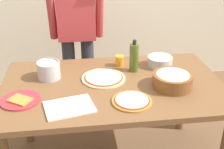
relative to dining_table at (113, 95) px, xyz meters
The scene contains 11 objects.
dining_table is the anchor object (origin of this frame).
person_cook 0.84m from the dining_table, 107.16° to the left, with size 0.49×0.25×1.62m.
pizza_raw_on_board 0.14m from the dining_table, 125.59° to the left, with size 0.33×0.33×0.02m.
pizza_cooked_on_tray 0.29m from the dining_table, 71.13° to the right, with size 0.26×0.26×0.02m.
plate_with_slice 0.65m from the dining_table, 166.22° to the right, with size 0.26×0.26×0.02m.
popcorn_bowl 0.45m from the dining_table, 13.70° to the right, with size 0.28×0.28×0.11m.
mixing_bowl_steel 0.51m from the dining_table, 31.12° to the left, with size 0.20×0.20×0.08m.
olive_oil_bottle 0.34m from the dining_table, 45.32° to the left, with size 0.07×0.07×0.26m.
steel_pot 0.51m from the dining_table, 161.34° to the left, with size 0.17×0.17×0.13m.
cup_orange 0.34m from the dining_table, 72.44° to the left, with size 0.07×0.07×0.09m, color orange.
cutting_board_white 0.43m from the dining_table, 138.55° to the right, with size 0.30×0.22×0.01m, color white.
Camera 1 is at (-0.25, -1.83, 1.77)m, focal length 46.70 mm.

